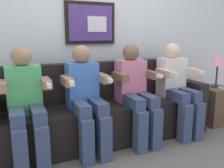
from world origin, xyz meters
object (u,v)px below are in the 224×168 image
(person_leftmost, at_px, (26,102))
(table_lamp, at_px, (218,61))
(person_right_center, at_px, (135,90))
(couch, at_px, (106,114))
(person_left_center, at_px, (86,95))
(spare_remote_on_table, at_px, (219,87))
(side_table_right, at_px, (214,105))
(person_rightmost, at_px, (177,85))

(person_leftmost, height_order, table_lamp, person_leftmost)
(person_right_center, bearing_deg, couch, 150.05)
(person_left_center, bearing_deg, person_right_center, 0.05)
(table_lamp, xyz_separation_m, spare_remote_on_table, (-0.01, -0.07, -0.35))
(person_left_center, height_order, table_lamp, person_left_center)
(couch, relative_size, table_lamp, 5.40)
(side_table_right, bearing_deg, person_rightmost, -175.09)
(person_left_center, relative_size, table_lamp, 2.41)
(side_table_right, height_order, table_lamp, table_lamp)
(person_right_center, height_order, person_rightmost, same)
(couch, xyz_separation_m, side_table_right, (1.59, -0.11, -0.06))
(couch, height_order, spare_remote_on_table, couch)
(spare_remote_on_table, bearing_deg, person_leftmost, -179.75)
(person_rightmost, xyz_separation_m, table_lamp, (0.74, 0.09, 0.25))
(person_left_center, height_order, person_right_center, same)
(side_table_right, bearing_deg, person_left_center, -178.13)
(person_right_center, relative_size, side_table_right, 2.22)
(couch, xyz_separation_m, person_leftmost, (-0.88, -0.17, 0.29))
(person_leftmost, bearing_deg, person_left_center, -0.05)
(person_right_center, distance_m, side_table_right, 1.35)
(person_leftmost, bearing_deg, couch, 10.90)
(person_left_center, relative_size, person_rightmost, 1.00)
(person_leftmost, xyz_separation_m, table_lamp, (2.50, 0.09, 0.25))
(couch, height_order, person_leftmost, person_leftmost)
(person_left_center, bearing_deg, table_lamp, 2.59)
(person_left_center, xyz_separation_m, person_right_center, (0.58, 0.00, -0.00))
(person_leftmost, distance_m, spare_remote_on_table, 2.48)
(person_right_center, distance_m, table_lamp, 1.35)
(person_rightmost, bearing_deg, side_table_right, 4.91)
(person_right_center, xyz_separation_m, person_rightmost, (0.58, -0.00, 0.00))
(person_left_center, distance_m, spare_remote_on_table, 1.90)
(person_left_center, bearing_deg, spare_remote_on_table, 0.35)
(person_right_center, xyz_separation_m, side_table_right, (1.30, 0.06, -0.36))
(person_rightmost, xyz_separation_m, side_table_right, (0.72, 0.06, -0.36))
(spare_remote_on_table, bearing_deg, person_left_center, -179.65)
(person_leftmost, distance_m, person_right_center, 1.17)
(table_lamp, bearing_deg, person_right_center, -176.29)
(person_right_center, height_order, side_table_right, person_right_center)
(person_leftmost, height_order, person_right_center, same)
(table_lamp, bearing_deg, person_leftmost, -178.03)
(side_table_right, relative_size, spare_remote_on_table, 3.85)
(person_rightmost, bearing_deg, spare_remote_on_table, 0.90)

